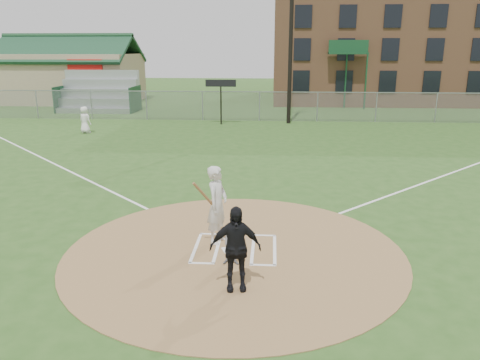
# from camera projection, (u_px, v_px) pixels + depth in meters

# --- Properties ---
(ground) EXTENTS (140.00, 140.00, 0.00)m
(ground) POSITION_uv_depth(u_px,v_px,m) (235.00, 252.00, 11.67)
(ground) COLOR #2A501B
(ground) RESTS_ON ground
(dirt_circle) EXTENTS (8.40, 8.40, 0.02)m
(dirt_circle) POSITION_uv_depth(u_px,v_px,m) (235.00, 251.00, 11.67)
(dirt_circle) COLOR #9B7749
(dirt_circle) RESTS_ON ground
(home_plate) EXTENTS (0.53, 0.53, 0.03)m
(home_plate) POSITION_uv_depth(u_px,v_px,m) (231.00, 250.00, 11.68)
(home_plate) COLOR white
(home_plate) RESTS_ON dirt_circle
(foul_line_first) EXTENTS (17.04, 17.04, 0.01)m
(foul_line_first) POSITION_uv_depth(u_px,v_px,m) (464.00, 169.00, 19.72)
(foul_line_first) COLOR white
(foul_line_first) RESTS_ON ground
(foul_line_third) EXTENTS (17.04, 17.04, 0.01)m
(foul_line_third) POSITION_uv_depth(u_px,v_px,m) (50.00, 162.00, 20.90)
(foul_line_third) COLOR white
(foul_line_third) RESTS_ON ground
(catcher) EXTENTS (0.49, 0.38, 0.98)m
(catcher) POSITION_uv_depth(u_px,v_px,m) (233.00, 245.00, 10.82)
(catcher) COLOR slate
(catcher) RESTS_ON dirt_circle
(umpire) EXTENTS (1.11, 0.56, 1.82)m
(umpire) POSITION_uv_depth(u_px,v_px,m) (235.00, 248.00, 9.61)
(umpire) COLOR black
(umpire) RESTS_ON dirt_circle
(ondeck_player) EXTENTS (0.90, 0.76, 1.58)m
(ondeck_player) POSITION_uv_depth(u_px,v_px,m) (85.00, 120.00, 27.80)
(ondeck_player) COLOR white
(ondeck_player) RESTS_ON ground
(batters_boxes) EXTENTS (2.08, 1.88, 0.01)m
(batters_boxes) POSITION_uv_depth(u_px,v_px,m) (235.00, 248.00, 11.81)
(batters_boxes) COLOR white
(batters_boxes) RESTS_ON dirt_circle
(batter_at_plate) EXTENTS (0.89, 1.06, 2.04)m
(batter_at_plate) POSITION_uv_depth(u_px,v_px,m) (217.00, 205.00, 11.96)
(batter_at_plate) COLOR silver
(batter_at_plate) RESTS_ON dirt_circle
(outfield_fence) EXTENTS (56.08, 0.08, 2.03)m
(outfield_fence) POSITION_uv_depth(u_px,v_px,m) (259.00, 106.00, 32.52)
(outfield_fence) COLOR slate
(outfield_fence) RESTS_ON ground
(bleachers) EXTENTS (6.08, 3.20, 3.20)m
(bleachers) POSITION_uv_depth(u_px,v_px,m) (98.00, 91.00, 37.24)
(bleachers) COLOR #B7BABF
(bleachers) RESTS_ON ground
(clubhouse) EXTENTS (12.20, 8.71, 6.23)m
(clubhouse) POSITION_uv_depth(u_px,v_px,m) (71.00, 76.00, 43.88)
(clubhouse) COLOR tan
(clubhouse) RESTS_ON ground
(brick_warehouse) EXTENTS (30.00, 17.17, 15.00)m
(brick_warehouse) POSITION_uv_depth(u_px,v_px,m) (431.00, 20.00, 45.04)
(brick_warehouse) COLOR #9D6543
(brick_warehouse) RESTS_ON ground
(light_pole) EXTENTS (1.20, 0.30, 12.22)m
(light_pole) POSITION_uv_depth(u_px,v_px,m) (291.00, 20.00, 29.91)
(light_pole) COLOR black
(light_pole) RESTS_ON ground
(scoreboard_sign) EXTENTS (2.00, 0.10, 2.93)m
(scoreboard_sign) POSITION_uv_depth(u_px,v_px,m) (221.00, 88.00, 30.58)
(scoreboard_sign) COLOR black
(scoreboard_sign) RESTS_ON ground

